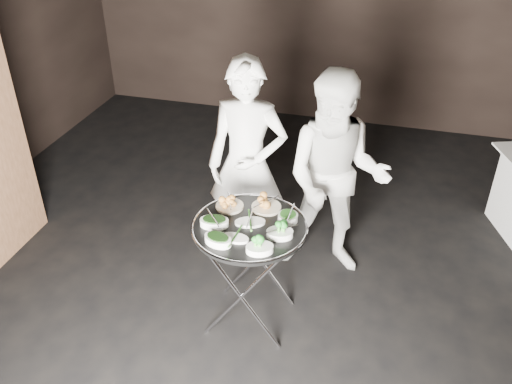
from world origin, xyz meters
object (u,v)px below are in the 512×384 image
(tray_stand, at_px, (250,270))
(serving_tray, at_px, (250,227))
(waiter_right, at_px, (336,178))
(waiter_left, at_px, (247,165))

(tray_stand, xyz_separation_m, serving_tray, (0.00, 0.00, 0.35))
(tray_stand, bearing_deg, serving_tray, 0.00)
(tray_stand, height_order, waiter_right, waiter_right)
(tray_stand, height_order, waiter_left, waiter_left)
(tray_stand, xyz_separation_m, waiter_right, (0.43, 0.72, 0.35))
(serving_tray, distance_m, waiter_right, 0.84)
(waiter_left, distance_m, waiter_right, 0.65)
(waiter_left, height_order, waiter_right, waiter_left)
(serving_tray, height_order, waiter_right, waiter_right)
(serving_tray, height_order, waiter_left, waiter_left)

